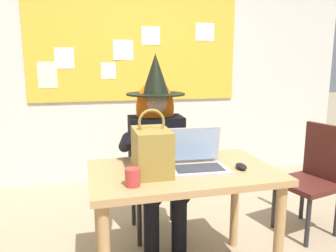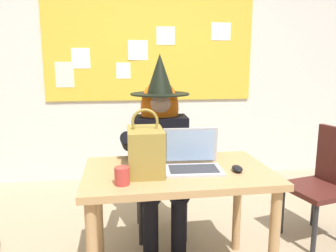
# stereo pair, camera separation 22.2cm
# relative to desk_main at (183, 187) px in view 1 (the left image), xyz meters

# --- Properties ---
(wall_back_bulletin) EXTENTS (5.29, 2.22, 2.95)m
(wall_back_bulletin) POSITION_rel_desk_main_xyz_m (0.01, 2.03, 0.85)
(wall_back_bulletin) COLOR silver
(wall_back_bulletin) RESTS_ON ground
(desk_main) EXTENTS (1.13, 0.71, 0.74)m
(desk_main) POSITION_rel_desk_main_xyz_m (0.00, 0.00, 0.00)
(desk_main) COLOR tan
(desk_main) RESTS_ON ground
(chair_at_desk) EXTENTS (0.42, 0.42, 0.90)m
(chair_at_desk) POSITION_rel_desk_main_xyz_m (-0.03, 0.71, -0.13)
(chair_at_desk) COLOR black
(chair_at_desk) RESTS_ON ground
(person_costumed) EXTENTS (0.60, 0.70, 1.45)m
(person_costumed) POSITION_rel_desk_main_xyz_m (-0.04, 0.58, 0.16)
(person_costumed) COLOR black
(person_costumed) RESTS_ON ground
(laptop) EXTENTS (0.35, 0.28, 0.24)m
(laptop) POSITION_rel_desk_main_xyz_m (0.09, 0.00, 0.17)
(laptop) COLOR #B7B7BC
(laptop) RESTS_ON desk_main
(computer_mouse) EXTENTS (0.07, 0.11, 0.03)m
(computer_mouse) POSITION_rel_desk_main_xyz_m (0.34, -0.08, 0.13)
(computer_mouse) COLOR black
(computer_mouse) RESTS_ON desk_main
(handbag) EXTENTS (0.20, 0.30, 0.38)m
(handbag) POSITION_rel_desk_main_xyz_m (-0.20, -0.03, 0.25)
(handbag) COLOR olive
(handbag) RESTS_ON desk_main
(coffee_mug) EXTENTS (0.08, 0.08, 0.09)m
(coffee_mug) POSITION_rel_desk_main_xyz_m (-0.33, -0.21, 0.16)
(coffee_mug) COLOR #B23833
(coffee_mug) RESTS_ON desk_main
(chair_extra_corner) EXTENTS (0.51, 0.51, 0.89)m
(chair_extra_corner) POSITION_rel_desk_main_xyz_m (1.23, 0.37, -0.14)
(chair_extra_corner) COLOR #4C1E19
(chair_extra_corner) RESTS_ON ground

